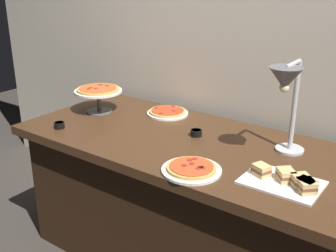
# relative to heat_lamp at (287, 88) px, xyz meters

# --- Properties ---
(back_wall) EXTENTS (4.40, 0.04, 2.40)m
(back_wall) POSITION_rel_heat_lamp_xyz_m (-0.47, 0.45, 0.09)
(back_wall) COLOR beige
(back_wall) RESTS_ON ground_plane
(buffet_table) EXTENTS (1.90, 0.84, 0.76)m
(buffet_table) POSITION_rel_heat_lamp_xyz_m (-0.47, -0.05, -0.73)
(buffet_table) COLOR #422816
(buffet_table) RESTS_ON ground_plane
(heat_lamp) EXTENTS (0.15, 0.31, 0.46)m
(heat_lamp) POSITION_rel_heat_lamp_xyz_m (0.00, 0.00, 0.00)
(heat_lamp) COLOR #B7BABF
(heat_lamp) RESTS_ON buffet_table
(pizza_plate_front) EXTENTS (0.25, 0.25, 0.03)m
(pizza_plate_front) POSITION_rel_heat_lamp_xyz_m (-0.81, 0.22, -0.34)
(pizza_plate_front) COLOR white
(pizza_plate_front) RESTS_ON buffet_table
(pizza_plate_center) EXTENTS (0.27, 0.27, 0.03)m
(pizza_plate_center) POSITION_rel_heat_lamp_xyz_m (-0.27, -0.34, -0.34)
(pizza_plate_center) COLOR white
(pizza_plate_center) RESTS_ON buffet_table
(pizza_plate_raised_stand) EXTENTS (0.29, 0.29, 0.16)m
(pizza_plate_raised_stand) POSITION_rel_heat_lamp_xyz_m (-1.18, 0.01, -0.23)
(pizza_plate_raised_stand) COLOR #595B60
(pizza_plate_raised_stand) RESTS_ON buffet_table
(sandwich_platter) EXTENTS (0.32, 0.23, 0.06)m
(sandwich_platter) POSITION_rel_heat_lamp_xyz_m (0.12, -0.22, -0.33)
(sandwich_platter) COLOR white
(sandwich_platter) RESTS_ON buffet_table
(sauce_cup_near) EXTENTS (0.06, 0.06, 0.04)m
(sauce_cup_near) POSITION_rel_heat_lamp_xyz_m (-1.16, -0.33, -0.33)
(sauce_cup_near) COLOR black
(sauce_cup_near) RESTS_ON buffet_table
(sauce_cup_far) EXTENTS (0.06, 0.06, 0.03)m
(sauce_cup_far) POSITION_rel_heat_lamp_xyz_m (-0.48, 0.02, -0.33)
(sauce_cup_far) COLOR black
(sauce_cup_far) RESTS_ON buffet_table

